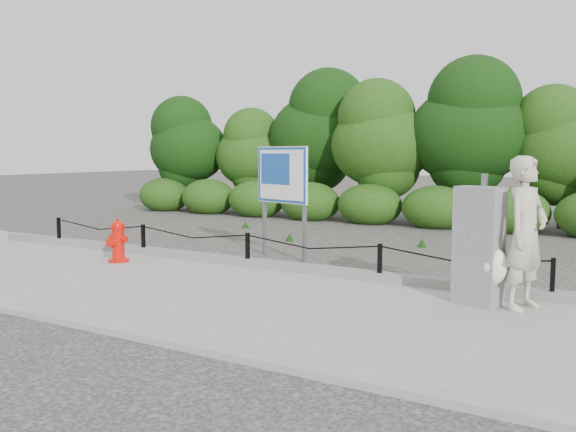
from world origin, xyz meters
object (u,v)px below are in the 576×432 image
at_px(fire_hydrant, 118,241).
at_px(utility_cabinet, 479,246).
at_px(advertising_sign, 282,180).
at_px(pedestrian, 524,235).

bearing_deg(fire_hydrant, utility_cabinet, 1.47).
relative_size(fire_hydrant, utility_cabinet, 0.46).
xyz_separation_m(fire_hydrant, advertising_sign, (2.19, 2.24, 1.10)).
distance_m(pedestrian, advertising_sign, 5.27).
xyz_separation_m(pedestrian, utility_cabinet, (-0.55, -0.03, -0.17)).
bearing_deg(advertising_sign, fire_hydrant, -118.14).
distance_m(fire_hydrant, utility_cabinet, 6.49).
xyz_separation_m(fire_hydrant, pedestrian, (7.03, 0.23, 0.58)).
height_order(fire_hydrant, advertising_sign, advertising_sign).
bearing_deg(fire_hydrant, advertising_sign, 45.46).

